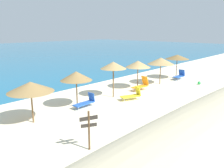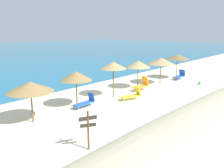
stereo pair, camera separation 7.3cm
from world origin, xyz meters
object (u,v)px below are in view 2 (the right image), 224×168
beach_umbrella_5 (178,57)px  beach_ball (199,83)px  lounge_chair_2 (180,75)px  lounge_chair_1 (142,85)px  beach_umbrella_3 (138,64)px  beach_umbrella_2 (113,65)px  beach_umbrella_4 (161,61)px  lounge_chair_3 (86,102)px  wooden_signpost (88,127)px  beach_umbrella_0 (30,87)px  lounge_chair_0 (132,95)px  beach_umbrella_1 (76,76)px

beach_umbrella_5 → beach_ball: size_ratio=8.53×
lounge_chair_2 → lounge_chair_1: bearing=88.1°
beach_umbrella_3 → lounge_chair_2: bearing=-9.3°
beach_umbrella_2 → lounge_chair_1: 3.93m
beach_umbrella_2 → beach_umbrella_3: bearing=3.7°
beach_umbrella_4 → lounge_chair_3: (-9.68, 0.17, -1.96)m
wooden_signpost → beach_umbrella_2: bearing=57.0°
beach_umbrella_0 → beach_umbrella_5: (17.10, -0.31, 0.27)m
beach_umbrella_3 → wooden_signpost: (-10.50, -5.00, -1.18)m
beach_umbrella_5 → lounge_chair_0: 9.88m
beach_umbrella_0 → beach_umbrella_3: bearing=1.3°
lounge_chair_1 → lounge_chair_2: size_ratio=1.10×
lounge_chair_2 → beach_umbrella_5: bearing=-17.7°
lounge_chair_0 → lounge_chair_3: (-3.59, 1.37, -0.03)m
beach_umbrella_2 → lounge_chair_3: bearing=-176.8°
wooden_signpost → lounge_chair_0: bearing=45.9°
beach_umbrella_0 → beach_umbrella_4: 13.61m
beach_umbrella_5 → lounge_chair_0: (-9.59, -1.23, -2.02)m
beach_umbrella_5 → beach_umbrella_0: bearing=179.0°
beach_umbrella_0 → beach_ball: 16.48m
lounge_chair_2 → wooden_signpost: 17.29m
beach_umbrella_0 → beach_umbrella_1: size_ratio=1.03×
beach_umbrella_4 → beach_umbrella_5: 3.49m
lounge_chair_0 → beach_ball: bearing=-80.4°
lounge_chair_3 → beach_umbrella_5: bearing=-91.7°
lounge_chair_0 → lounge_chair_3: size_ratio=1.03×
beach_umbrella_0 → beach_umbrella_2: bearing=0.1°
beach_umbrella_5 → lounge_chair_1: beach_umbrella_5 is taller
lounge_chair_3 → beach_ball: (12.10, -3.20, -0.20)m
beach_umbrella_1 → lounge_chair_1: 7.04m
beach_ball → lounge_chair_1: bearing=152.5°
lounge_chair_2 → beach_umbrella_1: bearing=86.9°
beach_umbrella_4 → wooden_signpost: 14.26m
lounge_chair_3 → beach_umbrella_0: bearing=86.5°
beach_umbrella_4 → beach_ball: 4.43m
beach_umbrella_1 → beach_umbrella_4: size_ratio=0.96×
beach_umbrella_2 → beach_ball: size_ratio=9.22×
beach_umbrella_3 → beach_umbrella_5: size_ratio=0.97×
lounge_chair_0 → lounge_chair_2: lounge_chair_2 is taller
beach_umbrella_3 → lounge_chair_0: bearing=-150.2°
wooden_signpost → lounge_chair_1: bearing=45.5°
beach_umbrella_3 → lounge_chair_1: size_ratio=1.49×
beach_umbrella_2 → lounge_chair_2: size_ratio=1.82×
beach_umbrella_1 → lounge_chair_3: 1.95m
beach_umbrella_0 → lounge_chair_1: bearing=-2.2°
beach_umbrella_1 → beach_ball: (12.49, -3.65, -2.06)m
beach_umbrella_5 → beach_ball: bearing=-109.5°
beach_umbrella_1 → beach_umbrella_2: bearing=-4.5°
beach_umbrella_0 → lounge_chair_0: beach_umbrella_0 is taller
beach_umbrella_4 → wooden_signpost: bearing=-161.8°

